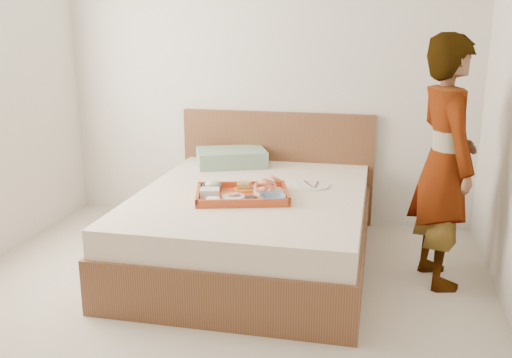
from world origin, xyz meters
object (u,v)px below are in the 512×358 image
object	(u,v)px
tray	(242,194)
person	(445,163)
dinner_plate	(312,186)
bed	(252,227)

from	to	relation	value
tray	person	world-z (taller)	person
person	tray	bearing A→B (deg)	79.30
dinner_plate	person	size ratio (longest dim) A/B	0.15
bed	tray	xyz separation A→B (m)	(-0.03, -0.16, 0.29)
bed	dinner_plate	distance (m)	0.53
bed	tray	bearing A→B (deg)	-100.64
tray	dinner_plate	xyz separation A→B (m)	(0.43, 0.38, -0.02)
bed	dinner_plate	size ratio (longest dim) A/B	8.09
bed	person	distance (m)	1.38
bed	tray	distance (m)	0.34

